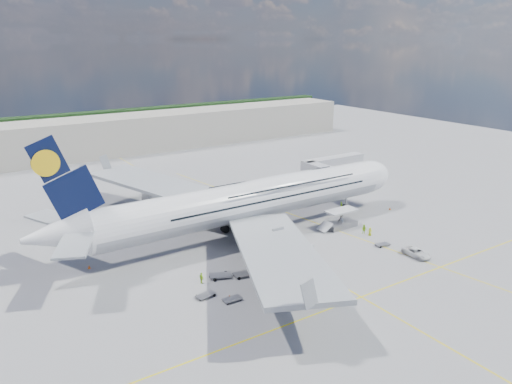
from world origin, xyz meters
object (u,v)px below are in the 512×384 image
dolly_nose_near (307,249)px  cone_tail (89,267)px  service_van (417,253)px  cone_wing_right_outer (230,297)px  baggage_tug (283,264)px  crew_loader (364,229)px  crew_wing (201,278)px  cone_nose (390,209)px  dolly_row_b (232,299)px  dolly_row_a (244,274)px  dolly_row_c (220,275)px  cargo_loader (340,221)px  dolly_nose_far (383,244)px  jet_bridge (330,167)px  cone_wing_right_inner (253,278)px  catering_truck_outer (156,197)px  dolly_back (206,295)px  crew_van (370,232)px  crew_tug (323,287)px  crew_nose (341,206)px  catering_truck_inner (174,206)px  cone_wing_left_outer (160,200)px  airliner (252,200)px  cone_wing_left_inner (197,208)px

dolly_nose_near → cone_tail: 37.02m
service_van → cone_wing_right_outer: size_ratio=8.96×
dolly_nose_near → baggage_tug: baggage_tug is taller
crew_loader → cone_wing_right_outer: 35.33m
crew_wing → cone_nose: bearing=-89.2°
service_van → dolly_nose_near: bearing=144.2°
dolly_row_b → baggage_tug: size_ratio=0.93×
dolly_row_a → dolly_row_b: (-5.64, -5.77, -0.08)m
dolly_row_a → dolly_row_c: size_ratio=0.96×
cargo_loader → cone_wing_right_outer: (-33.16, -12.67, -0.97)m
dolly_row_c → dolly_nose_far: (31.10, -5.23, -0.08)m
jet_bridge → cone_wing_right_inner: (-40.14, -27.68, -6.58)m
crew_loader → catering_truck_outer: bearing=-171.2°
dolly_back → crew_loader: bearing=-4.0°
jet_bridge → service_van: size_ratio=3.58×
catering_truck_outer → cone_wing_right_outer: bearing=-81.6°
dolly_row_c → cone_nose: size_ratio=6.95×
catering_truck_outer → cone_nose: size_ratio=12.79×
dolly_nose_near → cone_nose: 31.52m
crew_van → crew_tug: size_ratio=1.03×
dolly_nose_near → dolly_nose_far: bearing=-31.4°
crew_van → dolly_back: bearing=48.9°
crew_nose → crew_van: (-5.81, -14.33, -0.10)m
jet_bridge → crew_nose: bearing=-118.1°
catering_truck_inner → crew_van: size_ratio=4.10×
crew_wing → cone_nose: 51.70m
dolly_row_c → catering_truck_outer: 40.52m
dolly_nose_far → cone_wing_left_outer: cone_wing_left_outer is taller
catering_truck_inner → crew_wing: (-9.62, -31.41, -1.00)m
crew_loader → crew_van: size_ratio=1.18×
airliner → service_van: size_ratio=15.06×
dolly_nose_near → crew_tug: 13.93m
catering_truck_inner → crew_loader: bearing=-47.7°
cargo_loader → dolly_back: (-35.87, -10.34, -0.93)m
crew_tug → cone_wing_left_outer: crew_tug is taller
dolly_back → cone_wing_left_outer: (12.22, 46.04, -0.06)m
crew_nose → cone_wing_left_inner: crew_nose is taller
baggage_tug → dolly_back: bearing=163.6°
dolly_nose_near → crew_nose: size_ratio=1.54×
baggage_tug → crew_tug: 9.72m
service_van → catering_truck_outer: bearing=118.2°
cargo_loader → cone_wing_left_inner: (-18.91, 25.71, -0.97)m
cargo_loader → dolly_nose_far: cargo_loader is taller
jet_bridge → cone_wing_left_inner: size_ratio=31.84×
airliner → cone_tail: size_ratio=126.85×
crew_loader → crew_van: bearing=-8.9°
dolly_row_a → baggage_tug: bearing=0.6°
cargo_loader → cone_wing_right_outer: bearing=-159.1°
airliner → crew_loader: size_ratio=40.78×
cargo_loader → crew_loader: cargo_loader is taller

